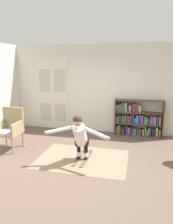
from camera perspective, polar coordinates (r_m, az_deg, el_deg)
ground_plane at (r=4.94m, az=-2.38°, el=-13.83°), size 7.20×7.20×0.00m
back_wall at (r=7.01m, az=3.43°, el=6.35°), size 6.00×0.10×2.90m
double_door at (r=7.45m, az=-9.22°, el=4.86°), size 1.22×0.05×2.45m
rug at (r=5.15m, az=-1.12°, el=-12.63°), size 2.13×1.54×0.01m
bookshelf at (r=6.86m, az=13.49°, el=-2.16°), size 1.52×0.30×1.15m
wicker_chair at (r=5.96m, az=-20.17°, el=-3.97°), size 0.61×0.61×1.10m
skis_pair at (r=5.17m, az=-1.01°, el=-12.30°), size 0.30×0.92×0.07m
person_skier at (r=4.73m, az=-1.82°, el=-6.13°), size 1.46×0.66×1.08m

